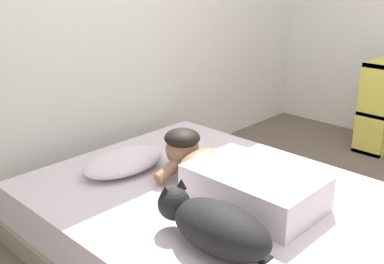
{
  "coord_description": "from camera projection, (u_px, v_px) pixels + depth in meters",
  "views": [
    {
      "loc": [
        -1.91,
        -0.99,
        1.47
      ],
      "look_at": [
        -0.19,
        0.66,
        0.6
      ],
      "focal_mm": 42.74,
      "sensor_mm": 36.0,
      "label": 1
    }
  ],
  "objects": [
    {
      "name": "ground_plane",
      "position": [
        306.0,
        258.0,
        2.44
      ],
      "size": [
        12.46,
        12.46,
        0.0
      ],
      "primitive_type": "plane",
      "color": "#66564C"
    },
    {
      "name": "back_wall",
      "position": [
        113.0,
        0.0,
        3.03
      ],
      "size": [
        4.23,
        0.12,
        2.5
      ],
      "color": "silver",
      "rests_on": "ground"
    },
    {
      "name": "bed",
      "position": [
        221.0,
        227.0,
        2.41
      ],
      "size": [
        1.54,
        2.05,
        0.35
      ],
      "color": "gray",
      "rests_on": "ground"
    },
    {
      "name": "pillow",
      "position": [
        124.0,
        161.0,
        2.63
      ],
      "size": [
        0.52,
        0.32,
        0.11
      ],
      "primitive_type": "ellipsoid",
      "color": "silver",
      "rests_on": "bed"
    },
    {
      "name": "person_lying",
      "position": [
        232.0,
        176.0,
        2.33
      ],
      "size": [
        0.43,
        0.92,
        0.27
      ],
      "color": "silver",
      "rests_on": "bed"
    },
    {
      "name": "dog",
      "position": [
        214.0,
        225.0,
        1.9
      ],
      "size": [
        0.26,
        0.57,
        0.21
      ],
      "color": "black",
      "rests_on": "bed"
    },
    {
      "name": "coffee_cup",
      "position": [
        178.0,
        159.0,
        2.71
      ],
      "size": [
        0.12,
        0.09,
        0.07
      ],
      "color": "teal",
      "rests_on": "bed"
    },
    {
      "name": "cell_phone",
      "position": [
        254.0,
        254.0,
        1.87
      ],
      "size": [
        0.07,
        0.14,
        0.01
      ],
      "primitive_type": "cube",
      "color": "black",
      "rests_on": "bed"
    },
    {
      "name": "bookshelf",
      "position": [
        381.0,
        105.0,
        3.78
      ],
      "size": [
        0.45,
        0.24,
        0.75
      ],
      "color": "#D8CC4C",
      "rests_on": "ground"
    }
  ]
}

